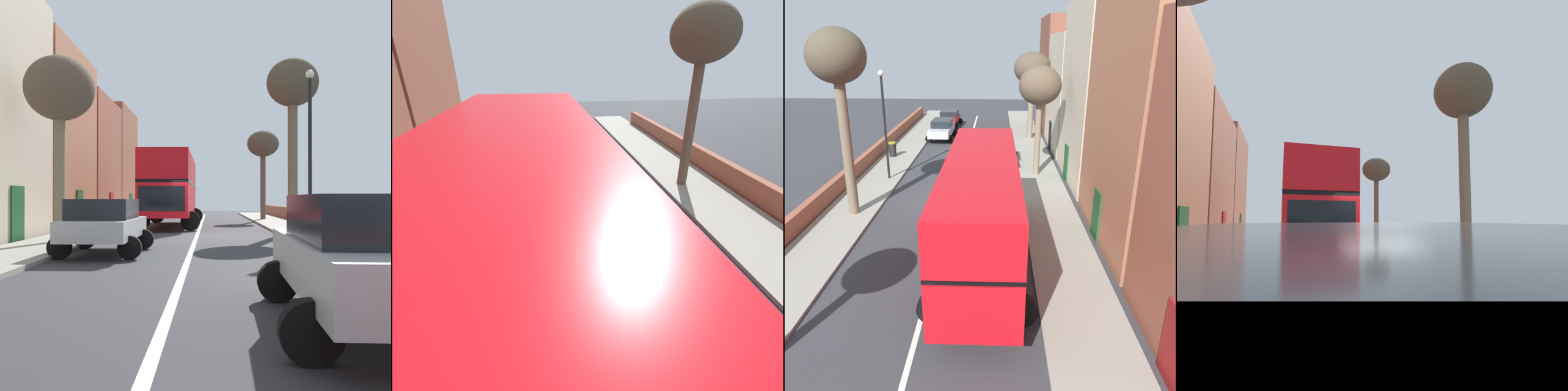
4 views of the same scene
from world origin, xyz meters
TOP-DOWN VIEW (x-y plane):
  - ground_plane at (0.00, 0.00)m, footprint 84.00×84.00m
  - road_centre_line at (0.00, 0.00)m, footprint 0.16×54.00m
  - sidewalk_left at (-4.90, 0.00)m, footprint 2.60×60.00m
  - sidewalk_right at (4.90, 0.00)m, footprint 2.60×60.00m
  - boundary_wall_right at (6.45, 0.00)m, footprint 0.36×54.00m
  - double_decker_bus at (-1.70, 6.27)m, footprint 3.57×10.84m
  - street_tree_right_1 at (4.51, 13.67)m, footprint 2.35×2.35m
  - street_tree_right_3 at (4.63, 2.05)m, footprint 2.54×2.54m

SIDE VIEW (x-z plane):
  - ground_plane at x=0.00m, z-range 0.00..0.00m
  - road_centre_line at x=0.00m, z-range 0.00..0.01m
  - sidewalk_left at x=-4.90m, z-range 0.00..0.12m
  - sidewalk_right at x=4.90m, z-range 0.00..0.12m
  - boundary_wall_right at x=6.45m, z-range 0.00..0.99m
  - double_decker_bus at x=-1.70m, z-range 0.32..4.38m
  - street_tree_right_1 at x=4.51m, z-range 2.24..8.83m
  - street_tree_right_3 at x=4.63m, z-range 2.79..11.17m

